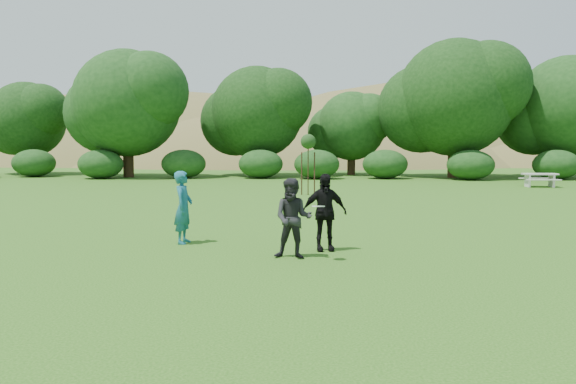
% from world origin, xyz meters
% --- Properties ---
extents(ground, '(120.00, 120.00, 0.00)m').
position_xyz_m(ground, '(0.00, 0.00, 0.00)').
color(ground, '#19470C').
rests_on(ground, ground).
extents(player_teal, '(0.45, 0.66, 1.76)m').
position_xyz_m(player_teal, '(-2.41, 1.12, 0.88)').
color(player_teal, '#185B6E').
rests_on(player_teal, ground).
extents(player_grey, '(0.87, 0.71, 1.69)m').
position_xyz_m(player_grey, '(0.34, -0.46, 0.85)').
color(player_grey, black).
rests_on(player_grey, ground).
extents(player_black, '(1.09, 0.61, 1.75)m').
position_xyz_m(player_black, '(0.99, 0.42, 0.87)').
color(player_black, black).
rests_on(player_black, ground).
extents(frisbee, '(0.27, 0.27, 0.06)m').
position_xyz_m(frisbee, '(0.87, -0.75, 1.14)').
color(frisbee, white).
rests_on(frisbee, ground).
extents(sapling, '(0.70, 0.70, 2.85)m').
position_xyz_m(sapling, '(0.21, 14.13, 2.42)').
color(sapling, '#372115').
rests_on(sapling, ground).
extents(picnic_table, '(1.80, 1.48, 0.76)m').
position_xyz_m(picnic_table, '(12.85, 19.63, 0.52)').
color(picnic_table, '#B7B6A9').
rests_on(picnic_table, ground).
extents(hillside, '(150.00, 72.00, 52.00)m').
position_xyz_m(hillside, '(-0.56, 68.45, -11.97)').
color(hillside, olive).
rests_on(hillside, ground).
extents(tree_row, '(53.92, 10.38, 9.62)m').
position_xyz_m(tree_row, '(3.23, 28.68, 4.87)').
color(tree_row, '#3A2616').
rests_on(tree_row, ground).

